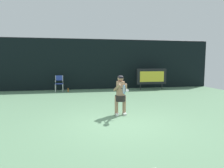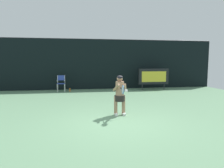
% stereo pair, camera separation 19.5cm
% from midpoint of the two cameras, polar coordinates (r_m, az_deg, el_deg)
% --- Properties ---
extents(ground, '(18.00, 22.00, 0.03)m').
position_cam_midpoint_polar(ground, '(6.53, 3.09, -11.64)').
color(ground, '#638E68').
extents(backdrop_screen, '(18.00, 0.12, 3.66)m').
position_cam_midpoint_polar(backdrop_screen, '(14.81, -4.13, 5.57)').
color(backdrop_screen, black).
rests_on(backdrop_screen, ground).
extents(scoreboard, '(2.20, 0.21, 1.50)m').
position_cam_midpoint_polar(scoreboard, '(14.69, 12.08, 2.07)').
color(scoreboard, black).
rests_on(scoreboard, ground).
extents(umpire_chair, '(0.52, 0.44, 1.08)m').
position_cam_midpoint_polar(umpire_chair, '(14.05, -13.87, 0.49)').
color(umpire_chair, white).
rests_on(umpire_chair, ground).
extents(water_bottle, '(0.07, 0.07, 0.27)m').
position_cam_midpoint_polar(water_bottle, '(13.81, -11.47, -1.62)').
color(water_bottle, orange).
rests_on(water_bottle, ground).
extents(tennis_player, '(0.53, 0.61, 1.50)m').
position_cam_midpoint_polar(tennis_player, '(7.51, 2.97, -2.71)').
color(tennis_player, white).
rests_on(tennis_player, ground).
extents(tennis_racket, '(0.03, 0.60, 0.31)m').
position_cam_midpoint_polar(tennis_racket, '(6.90, 3.87, -1.57)').
color(tennis_racket, black).
extents(tennis_ball_loose, '(0.07, 0.07, 0.07)m').
position_cam_midpoint_polar(tennis_ball_loose, '(11.91, 3.87, -3.20)').
color(tennis_ball_loose, '#CCDB3D').
rests_on(tennis_ball_loose, ground).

